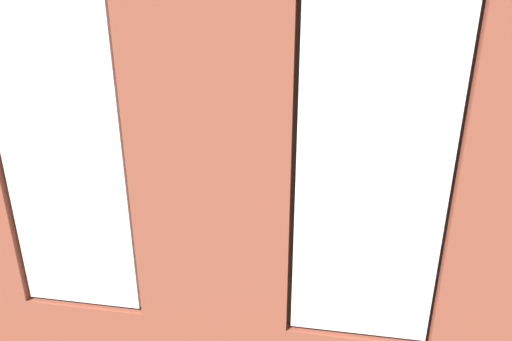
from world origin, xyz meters
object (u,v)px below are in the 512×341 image
at_px(media_console, 91,194).
at_px(potted_plant_mid_room_small, 343,187).
at_px(coffee_table, 249,197).
at_px(remote_gray, 239,191).
at_px(tv_flatscreen, 85,156).
at_px(candle_jar, 249,191).
at_px(papasan_chair, 221,158).
at_px(couch_by_window, 150,297).
at_px(table_plant_small, 275,187).
at_px(potted_plant_between_couches, 298,263).
at_px(potted_plant_corner_near_left, 431,156).
at_px(potted_plant_by_left_couch, 410,190).
at_px(couch_left, 463,230).
at_px(potted_plant_near_tv, 82,183).
at_px(cup_ceramic, 254,195).
at_px(remote_silver, 220,194).

bearing_deg(media_console, potted_plant_mid_room_small, -171.63).
relative_size(coffee_table, remote_gray, 8.29).
distance_m(remote_gray, tv_flatscreen, 2.47).
bearing_deg(candle_jar, papasan_chair, -62.82).
distance_m(couch_by_window, papasan_chair, 4.20).
height_order(table_plant_small, potted_plant_between_couches, potted_plant_between_couches).
relative_size(potted_plant_corner_near_left, potted_plant_by_left_couch, 1.88).
bearing_deg(couch_left, potted_plant_near_tv, -87.64).
bearing_deg(remote_gray, cup_ceramic, 52.94).
xyz_separation_m(remote_silver, potted_plant_near_tv, (1.62, 0.92, 0.43)).
distance_m(remote_gray, papasan_chair, 1.72).
bearing_deg(media_console, potted_plant_corner_near_left, -160.70).
bearing_deg(media_console, coffee_table, -178.73).
bearing_deg(couch_left, potted_plant_by_left_couch, -166.85).
distance_m(cup_ceramic, papasan_chair, 2.02).
xyz_separation_m(table_plant_small, potted_plant_between_couches, (-0.50, 2.60, 0.30)).
bearing_deg(potted_plant_by_left_couch, cup_ceramic, 21.06).
relative_size(remote_gray, potted_plant_by_left_couch, 0.32).
xyz_separation_m(coffee_table, potted_plant_mid_room_small, (-1.42, -0.53, 0.06)).
bearing_deg(remote_silver, potted_plant_by_left_couch, 106.33).
distance_m(couch_left, potted_plant_between_couches, 2.82).
bearing_deg(cup_ceramic, potted_plant_between_couches, 108.39).
distance_m(coffee_table, tv_flatscreen, 2.65).
distance_m(coffee_table, potted_plant_by_left_couch, 2.63).
bearing_deg(candle_jar, couch_left, 169.24).
bearing_deg(couch_by_window, papasan_chair, -85.09).
xyz_separation_m(potted_plant_corner_near_left, potted_plant_near_tv, (5.10, 2.95, 0.25)).
relative_size(remote_silver, potted_plant_by_left_couch, 0.32).
relative_size(couch_by_window, potted_plant_mid_room_small, 3.18).
relative_size(coffee_table, tv_flatscreen, 1.26).
bearing_deg(couch_left, media_console, -98.31).
height_order(cup_ceramic, remote_silver, cup_ceramic).
height_order(papasan_chair, potted_plant_near_tv, potted_plant_near_tv).
xyz_separation_m(coffee_table, tv_flatscreen, (2.60, 0.05, 0.55)).
relative_size(table_plant_small, potted_plant_between_couches, 0.13).
height_order(remote_silver, potted_plant_by_left_couch, potted_plant_by_left_couch).
relative_size(cup_ceramic, candle_jar, 0.93).
height_order(couch_left, papasan_chair, couch_left).
bearing_deg(tv_flatscreen, candle_jar, -178.80).
distance_m(couch_left, remote_gray, 3.14).
xyz_separation_m(table_plant_small, potted_plant_by_left_couch, (-2.11, -0.69, -0.18)).
distance_m(tv_flatscreen, potted_plant_corner_near_left, 5.99).
distance_m(potted_plant_corner_near_left, potted_plant_mid_room_small, 2.15).
bearing_deg(coffee_table, potted_plant_mid_room_small, -159.45).
height_order(coffee_table, papasan_chair, papasan_chair).
bearing_deg(potted_plant_mid_room_small, remote_gray, 15.49).
bearing_deg(candle_jar, remote_silver, 14.38).
relative_size(cup_ceramic, potted_plant_by_left_couch, 0.17).
relative_size(potted_plant_between_couches, potted_plant_mid_room_small, 2.38).
relative_size(couch_by_window, couch_left, 1.00).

